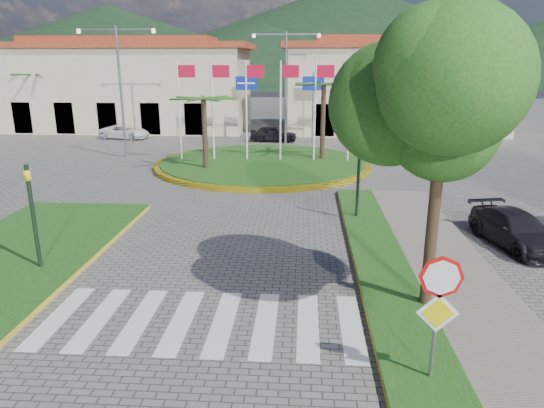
# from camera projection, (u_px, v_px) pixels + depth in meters

# --- Properties ---
(sidewalk_right) EXTENTS (4.00, 28.00, 0.15)m
(sidewalk_right) POSITION_uv_depth(u_px,v_px,m) (489.00, 383.00, 9.15)
(sidewalk_right) COLOR gray
(sidewalk_right) RESTS_ON ground
(verge_right) EXTENTS (1.60, 28.00, 0.18)m
(verge_right) POSITION_uv_depth(u_px,v_px,m) (424.00, 380.00, 9.22)
(verge_right) COLOR #1E4914
(verge_right) RESTS_ON ground
(crosswalk) EXTENTS (8.00, 3.00, 0.01)m
(crosswalk) POSITION_uv_depth(u_px,v_px,m) (198.00, 321.00, 11.47)
(crosswalk) COLOR silver
(crosswalk) RESTS_ON ground
(roundabout_island) EXTENTS (12.70, 12.70, 6.00)m
(roundabout_island) POSITION_uv_depth(u_px,v_px,m) (263.00, 163.00, 28.66)
(roundabout_island) COLOR yellow
(roundabout_island) RESTS_ON ground
(stop_sign) EXTENTS (0.80, 0.11, 2.65)m
(stop_sign) POSITION_uv_depth(u_px,v_px,m) (439.00, 300.00, 8.70)
(stop_sign) COLOR slate
(stop_sign) RESTS_ON ground
(deciduous_tree) EXTENTS (3.60, 3.60, 6.80)m
(deciduous_tree) POSITION_uv_depth(u_px,v_px,m) (445.00, 97.00, 10.62)
(deciduous_tree) COLOR black
(deciduous_tree) RESTS_ON ground
(traffic_light_left) EXTENTS (0.15, 0.18, 3.20)m
(traffic_light_left) POSITION_uv_depth(u_px,v_px,m) (32.00, 208.00, 13.66)
(traffic_light_left) COLOR black
(traffic_light_left) RESTS_ON ground
(traffic_light_right) EXTENTS (0.15, 0.18, 3.20)m
(traffic_light_right) POSITION_uv_depth(u_px,v_px,m) (359.00, 171.00, 18.29)
(traffic_light_right) COLOR black
(traffic_light_right) RESTS_ON ground
(traffic_light_far) EXTENTS (0.18, 0.15, 3.20)m
(traffic_light_far) POSITION_uv_depth(u_px,v_px,m) (391.00, 126.00, 31.47)
(traffic_light_far) COLOR black
(traffic_light_far) RESTS_ON ground
(direction_sign_west) EXTENTS (1.60, 0.14, 5.20)m
(direction_sign_west) POSITION_uv_depth(u_px,v_px,m) (246.00, 95.00, 36.43)
(direction_sign_west) COLOR slate
(direction_sign_west) RESTS_ON ground
(direction_sign_east) EXTENTS (1.60, 0.14, 5.20)m
(direction_sign_east) POSITION_uv_depth(u_px,v_px,m) (313.00, 95.00, 36.10)
(direction_sign_east) COLOR slate
(direction_sign_east) RESTS_ON ground
(street_lamp_centre) EXTENTS (4.80, 0.16, 8.00)m
(street_lamp_centre) POSITION_uv_depth(u_px,v_px,m) (286.00, 82.00, 35.03)
(street_lamp_centre) COLOR slate
(street_lamp_centre) RESTS_ON ground
(street_lamp_west) EXTENTS (4.80, 0.16, 8.00)m
(street_lamp_west) POSITION_uv_depth(u_px,v_px,m) (120.00, 86.00, 29.94)
(street_lamp_west) COLOR slate
(street_lamp_west) RESTS_ON ground
(building_left) EXTENTS (23.32, 9.54, 8.05)m
(building_left) POSITION_uv_depth(u_px,v_px,m) (124.00, 85.00, 43.83)
(building_left) COLOR beige
(building_left) RESTS_ON ground
(building_right) EXTENTS (19.08, 9.54, 8.05)m
(building_right) POSITION_uv_depth(u_px,v_px,m) (392.00, 86.00, 42.28)
(building_right) COLOR beige
(building_right) RESTS_ON ground
(hill_far_west) EXTENTS (140.00, 140.00, 22.00)m
(hill_far_west) POSITION_uv_depth(u_px,v_px,m) (111.00, 44.00, 142.15)
(hill_far_west) COLOR black
(hill_far_west) RESTS_ON ground
(hill_far_mid) EXTENTS (180.00, 180.00, 30.00)m
(hill_far_mid) POSITION_uv_depth(u_px,v_px,m) (346.00, 33.00, 155.63)
(hill_far_mid) COLOR black
(hill_far_mid) RESTS_ON ground
(hill_near_back) EXTENTS (110.00, 110.00, 16.00)m
(hill_near_back) POSITION_uv_depth(u_px,v_px,m) (260.00, 54.00, 130.50)
(hill_near_back) COLOR black
(hill_near_back) RESTS_ON ground
(white_van) EXTENTS (4.22, 2.53, 1.10)m
(white_van) POSITION_uv_depth(u_px,v_px,m) (125.00, 132.00, 38.71)
(white_van) COLOR white
(white_van) RESTS_ON ground
(car_dark_a) EXTENTS (3.60, 1.55, 1.21)m
(car_dark_a) POSITION_uv_depth(u_px,v_px,m) (274.00, 134.00, 37.31)
(car_dark_a) COLOR black
(car_dark_a) RESTS_ON ground
(car_dark_b) EXTENTS (3.83, 2.14, 1.19)m
(car_dark_b) POSITION_uv_depth(u_px,v_px,m) (411.00, 135.00, 36.66)
(car_dark_b) COLOR black
(car_dark_b) RESTS_ON ground
(car_side_right) EXTENTS (2.40, 4.18, 1.14)m
(car_side_right) POSITION_uv_depth(u_px,v_px,m) (516.00, 229.00, 16.09)
(car_side_right) COLOR black
(car_side_right) RESTS_ON ground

